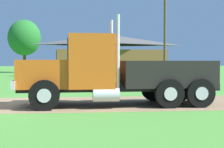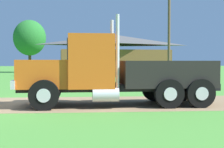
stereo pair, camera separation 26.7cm
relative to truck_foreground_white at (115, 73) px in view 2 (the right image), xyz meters
The scene contains 6 objects.
ground_plane 4.09m from the truck_foreground_white, 169.91° to the left, with size 200.00×200.00×0.00m, color #4B8E35.
dirt_track 4.09m from the truck_foreground_white, 169.91° to the left, with size 120.00×5.14×0.01m, color #8C7150.
truck_foreground_white is the anchor object (origin of this frame).
shed_building 26.64m from the truck_foreground_white, 85.01° to the left, with size 13.55×7.30×4.93m.
utility_pole_far 20.19m from the truck_foreground_white, 69.35° to the left, with size 0.39×2.20×8.84m.
tree_mid 40.26m from the truck_foreground_white, 103.70° to the left, with size 4.93×4.93×8.03m.
Camera 2 is at (2.52, -14.48, 1.84)m, focal length 54.28 mm.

